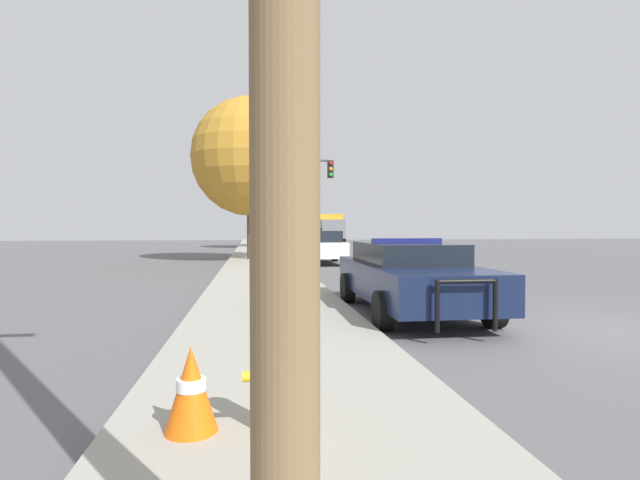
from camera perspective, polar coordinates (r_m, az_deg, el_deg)
name	(u,v)px	position (r m, az deg, el deg)	size (l,w,h in m)	color
ground_plane	(600,331)	(9.19, 29.32, -9.10)	(110.00, 110.00, 0.00)	#565659
sidewalk_left	(278,337)	(7.39, -4.84, -10.97)	(3.00, 110.00, 0.13)	#99968C
police_car	(410,275)	(9.77, 10.20, -3.97)	(2.12, 5.02, 1.44)	#141E3D
fire_hydrant	(275,373)	(3.85, -5.16, -14.85)	(0.48, 0.21, 0.84)	gold
traffic_light	(289,186)	(26.02, -3.59, 6.20)	(4.00, 0.35, 5.14)	#424247
car_background_distant	(316,235)	(49.47, -0.51, 0.52)	(2.00, 4.40, 1.50)	#333856
car_background_midblock	(321,246)	(22.41, 0.11, -0.72)	(1.99, 4.34, 1.48)	silver
box_truck	(329,227)	(51.78, 1.09, 1.48)	(2.71, 7.00, 2.93)	slate
tree_sidewalk_mid	(251,157)	(24.26, -7.91, 9.38)	(5.64, 5.64, 7.68)	brown
tree_sidewalk_far	(264,191)	(38.11, -6.37, 5.64)	(4.38, 4.38, 6.47)	brown
traffic_cone	(191,389)	(4.00, -14.52, -16.12)	(0.40, 0.40, 0.64)	orange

